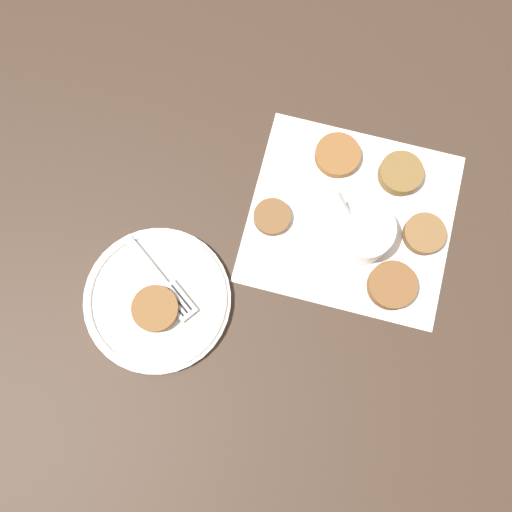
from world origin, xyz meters
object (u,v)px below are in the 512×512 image
fritter_on_plate (155,309)px  serving_plate (157,300)px  sauce_bowl (361,232)px  fork (165,285)px

fritter_on_plate → serving_plate: bearing=-72.0°
sauce_bowl → serving_plate: 0.31m
sauce_bowl → fork: 0.30m
serving_plate → fork: size_ratio=1.55×
serving_plate → fork: (-0.01, -0.02, 0.01)m
serving_plate → sauce_bowl: bearing=-144.4°
serving_plate → fritter_on_plate: 0.02m
sauce_bowl → fritter_on_plate: sauce_bowl is taller
sauce_bowl → serving_plate: bearing=35.6°
fritter_on_plate → fork: bearing=-91.4°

